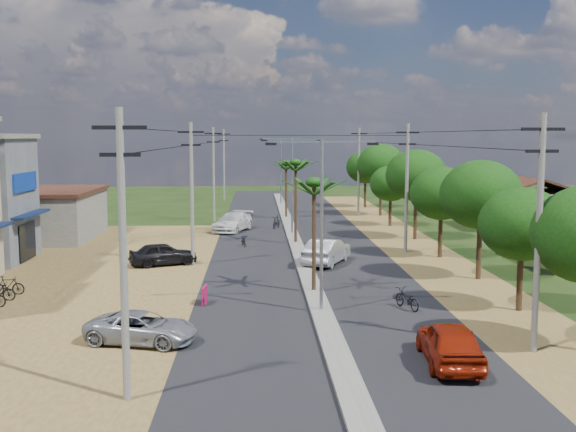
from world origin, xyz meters
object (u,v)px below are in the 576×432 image
at_px(car_white_far, 233,222).
at_px(car_parked_dark, 163,254).
at_px(car_parked_silver, 142,329).
at_px(moto_rider_east, 407,300).
at_px(car_silver_mid, 327,252).
at_px(car_red_near, 450,344).
at_px(roadside_sign, 205,296).

relative_size(car_white_far, car_parked_dark, 1.27).
relative_size(car_parked_silver, moto_rider_east, 2.38).
height_order(car_silver_mid, moto_rider_east, car_silver_mid).
bearing_deg(moto_rider_east, car_parked_silver, 0.34).
bearing_deg(car_red_near, car_white_far, -71.09).
xyz_separation_m(car_parked_dark, roadside_sign, (3.37, -10.13, -0.27)).
height_order(car_red_near, car_parked_dark, car_red_near).
distance_m(car_silver_mid, car_parked_dark, 10.37).
xyz_separation_m(car_white_far, car_parked_silver, (-2.50, -31.46, -0.17)).
height_order(moto_rider_east, roadside_sign, moto_rider_east).
height_order(car_white_far, moto_rider_east, car_white_far).
height_order(car_parked_dark, moto_rider_east, car_parked_dark).
distance_m(car_silver_mid, car_parked_silver, 18.44).
bearing_deg(moto_rider_east, car_silver_mid, -98.82).
height_order(car_silver_mid, car_parked_dark, car_silver_mid).
height_order(car_parked_silver, moto_rider_east, car_parked_silver).
relative_size(car_parked_silver, roadside_sign, 4.02).
relative_size(car_parked_dark, moto_rider_east, 2.29).
bearing_deg(car_parked_silver, roadside_sign, -4.20).
height_order(car_white_far, car_parked_dark, car_white_far).
xyz_separation_m(car_silver_mid, car_parked_silver, (-9.00, -16.09, -0.21)).
bearing_deg(car_silver_mid, car_parked_dark, 22.98).
height_order(car_silver_mid, car_parked_silver, car_silver_mid).
relative_size(car_white_far, moto_rider_east, 2.91).
bearing_deg(car_red_near, car_parked_silver, -10.53).
bearing_deg(car_parked_dark, car_red_near, -167.29).
bearing_deg(car_parked_silver, car_parked_dark, 18.78).
xyz_separation_m(car_silver_mid, moto_rider_east, (2.61, -11.39, -0.34)).
distance_m(car_red_near, roadside_sign, 13.12).
bearing_deg(car_parked_silver, car_white_far, 9.42).
distance_m(car_parked_dark, roadside_sign, 10.68).
distance_m(car_white_far, roadside_sign, 25.37).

